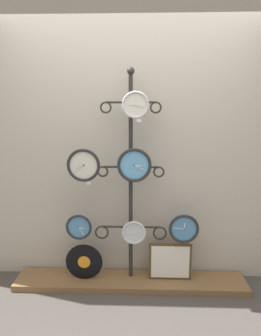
{
  "coord_description": "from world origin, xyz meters",
  "views": [
    {
      "loc": [
        0.11,
        -2.53,
        1.71
      ],
      "look_at": [
        0.0,
        0.36,
        1.14
      ],
      "focal_mm": 35.0,
      "sensor_mm": 36.0,
      "label": 1
    }
  ],
  "objects_px": {
    "vinyl_record": "(84,262)",
    "picture_frame": "(170,262)",
    "clock_top_center": "(135,105)",
    "clock_middle_left": "(84,165)",
    "clock_middle_center": "(134,165)",
    "clock_bottom_right": "(184,229)",
    "clock_bottom_center": "(134,232)",
    "display_stand": "(131,210)",
    "clock_bottom_left": "(79,227)"
  },
  "relations": [
    {
      "from": "display_stand",
      "to": "clock_top_center",
      "type": "bearing_deg",
      "value": -66.93
    },
    {
      "from": "display_stand",
      "to": "clock_middle_center",
      "type": "xyz_separation_m",
      "value": [
        0.04,
        -0.09,
        0.45
      ]
    },
    {
      "from": "display_stand",
      "to": "clock_middle_center",
      "type": "height_order",
      "value": "display_stand"
    },
    {
      "from": "clock_top_center",
      "to": "vinyl_record",
      "type": "bearing_deg",
      "value": 177.46
    },
    {
      "from": "display_stand",
      "to": "picture_frame",
      "type": "height_order",
      "value": "display_stand"
    },
    {
      "from": "clock_middle_left",
      "to": "clock_bottom_right",
      "type": "height_order",
      "value": "clock_middle_left"
    },
    {
      "from": "clock_top_center",
      "to": "clock_bottom_right",
      "type": "distance_m",
      "value": 1.2
    },
    {
      "from": "display_stand",
      "to": "picture_frame",
      "type": "xyz_separation_m",
      "value": [
        0.38,
        -0.05,
        -0.49
      ]
    },
    {
      "from": "clock_middle_left",
      "to": "display_stand",
      "type": "bearing_deg",
      "value": 15.33
    },
    {
      "from": "clock_bottom_right",
      "to": "vinyl_record",
      "type": "height_order",
      "value": "clock_bottom_right"
    },
    {
      "from": "clock_bottom_right",
      "to": "vinyl_record",
      "type": "xyz_separation_m",
      "value": [
        -0.93,
        0.01,
        -0.35
      ]
    },
    {
      "from": "clock_top_center",
      "to": "clock_bottom_center",
      "type": "distance_m",
      "value": 1.16
    },
    {
      "from": "clock_bottom_center",
      "to": "clock_bottom_right",
      "type": "distance_m",
      "value": 0.46
    },
    {
      "from": "clock_middle_left",
      "to": "clock_bottom_center",
      "type": "relative_size",
      "value": 1.33
    },
    {
      "from": "vinyl_record",
      "to": "picture_frame",
      "type": "height_order",
      "value": "picture_frame"
    },
    {
      "from": "display_stand",
      "to": "picture_frame",
      "type": "bearing_deg",
      "value": -8.1
    },
    {
      "from": "clock_middle_left",
      "to": "clock_bottom_center",
      "type": "xyz_separation_m",
      "value": [
        0.45,
        0.02,
        -0.63
      ]
    },
    {
      "from": "clock_bottom_right",
      "to": "picture_frame",
      "type": "bearing_deg",
      "value": 163.3
    },
    {
      "from": "clock_top_center",
      "to": "clock_bottom_left",
      "type": "height_order",
      "value": "clock_top_center"
    },
    {
      "from": "display_stand",
      "to": "clock_bottom_center",
      "type": "xyz_separation_m",
      "value": [
        0.03,
        -0.09,
        -0.19
      ]
    },
    {
      "from": "display_stand",
      "to": "clock_bottom_center",
      "type": "height_order",
      "value": "display_stand"
    },
    {
      "from": "clock_middle_center",
      "to": "clock_bottom_center",
      "type": "xyz_separation_m",
      "value": [
        -0.0,
        -0.0,
        -0.63
      ]
    },
    {
      "from": "clock_top_center",
      "to": "picture_frame",
      "type": "bearing_deg",
      "value": 8.54
    },
    {
      "from": "clock_top_center",
      "to": "picture_frame",
      "type": "relative_size",
      "value": 0.58
    },
    {
      "from": "display_stand",
      "to": "clock_bottom_left",
      "type": "relative_size",
      "value": 8.34
    },
    {
      "from": "picture_frame",
      "to": "clock_middle_left",
      "type": "bearing_deg",
      "value": -175.67
    },
    {
      "from": "clock_bottom_right",
      "to": "picture_frame",
      "type": "xyz_separation_m",
      "value": [
        -0.11,
        0.03,
        -0.35
      ]
    },
    {
      "from": "vinyl_record",
      "to": "picture_frame",
      "type": "relative_size",
      "value": 0.87
    },
    {
      "from": "clock_bottom_center",
      "to": "clock_bottom_right",
      "type": "xyz_separation_m",
      "value": [
        0.46,
        0.01,
        0.04
      ]
    },
    {
      "from": "clock_bottom_left",
      "to": "vinyl_record",
      "type": "xyz_separation_m",
      "value": [
        0.03,
        0.02,
        -0.36
      ]
    },
    {
      "from": "clock_top_center",
      "to": "clock_middle_left",
      "type": "bearing_deg",
      "value": -178.76
    },
    {
      "from": "clock_top_center",
      "to": "picture_frame",
      "type": "height_order",
      "value": "clock_top_center"
    },
    {
      "from": "clock_bottom_left",
      "to": "clock_bottom_right",
      "type": "relative_size",
      "value": 0.87
    },
    {
      "from": "clock_middle_center",
      "to": "picture_frame",
      "type": "height_order",
      "value": "clock_middle_center"
    },
    {
      "from": "clock_bottom_center",
      "to": "clock_bottom_right",
      "type": "bearing_deg",
      "value": 0.63
    },
    {
      "from": "clock_middle_left",
      "to": "clock_bottom_right",
      "type": "distance_m",
      "value": 1.08
    },
    {
      "from": "clock_middle_center",
      "to": "clock_bottom_left",
      "type": "bearing_deg",
      "value": -178.65
    },
    {
      "from": "clock_bottom_right",
      "to": "clock_middle_left",
      "type": "bearing_deg",
      "value": -178.39
    },
    {
      "from": "clock_bottom_left",
      "to": "picture_frame",
      "type": "bearing_deg",
      "value": 3.28
    },
    {
      "from": "clock_bottom_center",
      "to": "clock_middle_center",
      "type": "bearing_deg",
      "value": 38.79
    },
    {
      "from": "clock_bottom_left",
      "to": "clock_bottom_center",
      "type": "bearing_deg",
      "value": 1.06
    },
    {
      "from": "clock_bottom_center",
      "to": "vinyl_record",
      "type": "bearing_deg",
      "value": 178.67
    },
    {
      "from": "clock_middle_left",
      "to": "picture_frame",
      "type": "distance_m",
      "value": 1.23
    },
    {
      "from": "clock_bottom_center",
      "to": "display_stand",
      "type": "bearing_deg",
      "value": 109.24
    },
    {
      "from": "clock_top_center",
      "to": "vinyl_record",
      "type": "relative_size",
      "value": 0.66
    },
    {
      "from": "clock_bottom_left",
      "to": "clock_bottom_center",
      "type": "distance_m",
      "value": 0.51
    },
    {
      "from": "clock_middle_left",
      "to": "clock_middle_center",
      "type": "xyz_separation_m",
      "value": [
        0.45,
        0.02,
        -0.0
      ]
    },
    {
      "from": "vinyl_record",
      "to": "clock_middle_center",
      "type": "bearing_deg",
      "value": -1.0
    },
    {
      "from": "clock_middle_center",
      "to": "clock_bottom_left",
      "type": "distance_m",
      "value": 0.78
    },
    {
      "from": "clock_middle_center",
      "to": "clock_middle_left",
      "type": "bearing_deg",
      "value": -177.06
    }
  ]
}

